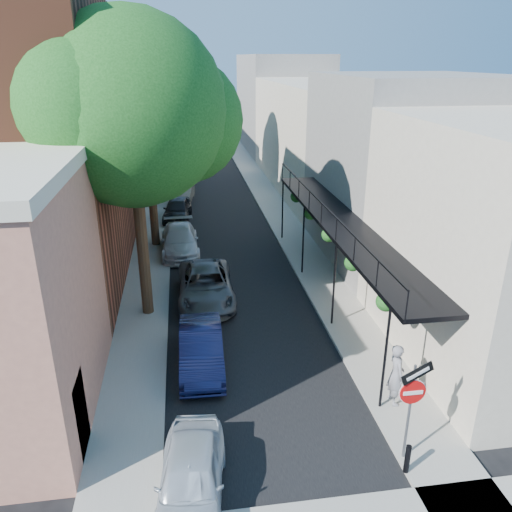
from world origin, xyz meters
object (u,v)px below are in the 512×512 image
object	(u,v)px
oak_mid	(154,114)
parked_car_a	(191,478)
parked_car_d	(180,240)
oak_near	(144,113)
oak_far	(159,81)
parked_car_c	(206,285)
pedestrian	(396,374)
parked_car_f	(183,193)
bollard	(407,459)
parked_car_e	(177,209)
parked_car_b	(201,349)
sign_post	(412,396)
parked_car_g	(181,175)

from	to	relation	value
oak_mid	parked_car_a	size ratio (longest dim) A/B	2.64
parked_car_d	oak_near	bearing A→B (deg)	-99.33
oak_far	oak_near	bearing A→B (deg)	-90.04
parked_car_c	pedestrian	size ratio (longest dim) A/B	2.56
parked_car_a	parked_car_f	distance (m)	26.49
bollard	parked_car_e	bearing A→B (deg)	104.14
parked_car_b	parked_car_c	size ratio (longest dim) A/B	0.82
parked_car_c	oak_mid	bearing A→B (deg)	106.12
sign_post	oak_near	bearing A→B (deg)	125.09
oak_mid	parked_car_c	size ratio (longest dim) A/B	2.05
bollard	parked_car_c	size ratio (longest dim) A/B	0.16
oak_near	parked_car_a	xyz separation A→B (m)	(1.07, -9.73, -7.22)
parked_car_d	parked_car_f	world-z (taller)	parked_car_d
oak_near	parked_car_c	bearing A→B (deg)	19.49
sign_post	parked_car_f	bearing A→B (deg)	101.64
parked_car_e	parked_car_f	xyz separation A→B (m)	(0.39, 4.30, -0.04)
oak_mid	pedestrian	world-z (taller)	oak_mid
oak_near	oak_mid	size ratio (longest dim) A/B	1.12
oak_mid	oak_far	size ratio (longest dim) A/B	0.86
oak_mid	parked_car_e	distance (m)	7.83
parked_car_c	parked_car_f	world-z (taller)	parked_car_c
bollard	oak_mid	distance (m)	19.96
oak_near	parked_car_g	size ratio (longest dim) A/B	2.33
oak_far	parked_car_a	xyz separation A→B (m)	(1.06, -26.74, -7.60)
parked_car_e	pedestrian	distance (m)	20.60
parked_car_e	bollard	bearing A→B (deg)	-69.74
oak_mid	parked_car_d	size ratio (longest dim) A/B	2.16
oak_near	parked_car_d	world-z (taller)	oak_near
sign_post	oak_mid	xyz separation A→B (m)	(-6.58, 17.26, 5.02)
bollard	parked_car_d	size ratio (longest dim) A/B	0.17
parked_car_b	parked_car_e	xyz separation A→B (m)	(-0.78, 16.70, 0.02)
parked_car_a	parked_car_f	world-z (taller)	parked_car_a
parked_car_f	oak_mid	bearing A→B (deg)	-90.24
oak_near	parked_car_f	world-z (taller)	oak_near
parked_car_b	parked_car_c	bearing A→B (deg)	86.19
oak_mid	pedestrian	size ratio (longest dim) A/B	5.24
parked_car_c	parked_car_f	xyz separation A→B (m)	(-0.81, 16.07, -0.04)
bollard	parked_car_d	bearing A→B (deg)	108.56
oak_mid	parked_car_b	world-z (taller)	oak_mid
bollard	parked_car_f	xyz separation A→B (m)	(-5.21, 26.52, 0.13)
parked_car_b	parked_car_a	bearing A→B (deg)	-93.92
parked_car_b	parked_car_g	distance (m)	26.59
parked_car_c	parked_car_d	size ratio (longest dim) A/B	1.06
oak_near	parked_car_a	bearing A→B (deg)	-83.70
parked_car_g	parked_car_b	bearing A→B (deg)	-82.90
parked_car_b	parked_car_e	bearing A→B (deg)	93.71
parked_car_a	parked_car_g	xyz separation A→B (m)	(-0.01, 32.08, 0.02)
parked_car_a	parked_car_e	xyz separation A→B (m)	(-0.31, 22.19, 0.03)
sign_post	parked_car_c	distance (m)	11.06
parked_car_f	sign_post	bearing A→B (deg)	-70.75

